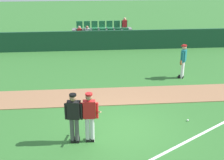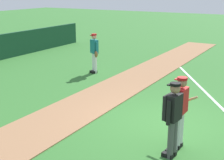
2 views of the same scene
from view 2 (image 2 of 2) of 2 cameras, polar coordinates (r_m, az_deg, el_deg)
name	(u,v)px [view 2 (image 2 of 2)]	position (r m, az deg, el deg)	size (l,w,h in m)	color
ground_plane	(165,123)	(9.34, 9.38, -7.60)	(80.00, 80.00, 0.00)	#33702D
infield_dirt_path	(84,105)	(10.57, -4.96, -4.49)	(28.00, 1.91, 0.03)	#9E704C
foul_line_chalk	(210,96)	(11.90, 16.93, -2.81)	(12.00, 0.10, 0.01)	white
batter_red_jersey	(180,110)	(7.71, 12.02, -5.18)	(0.68, 0.78, 1.76)	silver
umpire_home_plate	(173,116)	(7.25, 10.71, -6.23)	(0.59, 0.34, 1.76)	#4C4C4C
runner_teal_jersey	(94,52)	(14.37, -3.15, 5.01)	(0.47, 0.59, 1.76)	white
baseball	(184,96)	(11.66, 12.68, -2.72)	(0.07, 0.07, 0.07)	white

